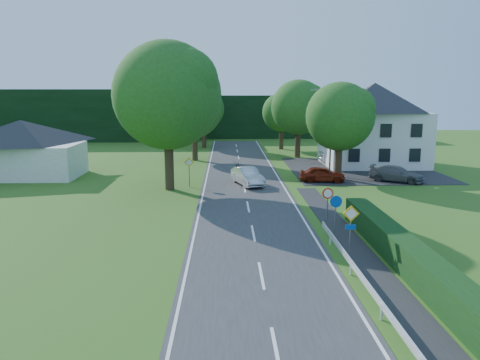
{
  "coord_description": "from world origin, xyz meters",
  "views": [
    {
      "loc": [
        -1.49,
        -12.82,
        7.8
      ],
      "look_at": [
        -0.58,
        17.22,
        2.04
      ],
      "focal_mm": 35.0,
      "sensor_mm": 36.0,
      "label": 1
    }
  ],
  "objects_px": {
    "parked_car_red": "(322,174)",
    "parked_car_silver_b": "(382,161)",
    "moving_car": "(247,176)",
    "motorcycle": "(238,166)",
    "parked_car_silver_a": "(344,156)",
    "parasol": "(345,157)",
    "parked_car_grey": "(396,174)",
    "streetlight": "(330,127)"
  },
  "relations": [
    {
      "from": "parked_car_red",
      "to": "parked_car_grey",
      "type": "height_order",
      "value": "parked_car_grey"
    },
    {
      "from": "parked_car_grey",
      "to": "parasol",
      "type": "distance_m",
      "value": 8.74
    },
    {
      "from": "parasol",
      "to": "parked_car_silver_b",
      "type": "bearing_deg",
      "value": -15.53
    },
    {
      "from": "streetlight",
      "to": "parked_car_silver_b",
      "type": "height_order",
      "value": "streetlight"
    },
    {
      "from": "parked_car_silver_a",
      "to": "parked_car_grey",
      "type": "xyz_separation_m",
      "value": [
        2.07,
        -10.03,
        -0.19
      ]
    },
    {
      "from": "streetlight",
      "to": "moving_car",
      "type": "xyz_separation_m",
      "value": [
        -7.76,
        -4.54,
        -3.69
      ]
    },
    {
      "from": "parked_car_red",
      "to": "parasol",
      "type": "relative_size",
      "value": 1.74
    },
    {
      "from": "parked_car_silver_a",
      "to": "moving_car",
      "type": "bearing_deg",
      "value": 138.87
    },
    {
      "from": "motorcycle",
      "to": "parked_car_silver_a",
      "type": "distance_m",
      "value": 12.33
    },
    {
      "from": "moving_car",
      "to": "parasol",
      "type": "distance_m",
      "value": 14.26
    },
    {
      "from": "parked_car_red",
      "to": "parked_car_silver_b",
      "type": "xyz_separation_m",
      "value": [
        7.66,
        7.33,
        0.04
      ]
    },
    {
      "from": "motorcycle",
      "to": "parked_car_silver_a",
      "type": "bearing_deg",
      "value": 39.58
    },
    {
      "from": "motorcycle",
      "to": "streetlight",
      "type": "bearing_deg",
      "value": 3.77
    },
    {
      "from": "parked_car_silver_b",
      "to": "parasol",
      "type": "distance_m",
      "value": 3.75
    },
    {
      "from": "moving_car",
      "to": "motorcycle",
      "type": "xyz_separation_m",
      "value": [
        -0.59,
        6.75,
        -0.23
      ]
    },
    {
      "from": "parked_car_silver_a",
      "to": "parked_car_grey",
      "type": "bearing_deg",
      "value": -165.13
    },
    {
      "from": "parked_car_silver_a",
      "to": "parked_car_silver_b",
      "type": "bearing_deg",
      "value": -125.53
    },
    {
      "from": "parked_car_grey",
      "to": "parasol",
      "type": "relative_size",
      "value": 2.06
    },
    {
      "from": "moving_car",
      "to": "parked_car_grey",
      "type": "xyz_separation_m",
      "value": [
        12.98,
        1.14,
        -0.07
      ]
    },
    {
      "from": "moving_car",
      "to": "parked_car_silver_a",
      "type": "xyz_separation_m",
      "value": [
        10.91,
        11.17,
        0.12
      ]
    },
    {
      "from": "parked_car_grey",
      "to": "parked_car_silver_b",
      "type": "distance_m",
      "value": 7.5
    },
    {
      "from": "streetlight",
      "to": "parked_car_silver_a",
      "type": "relative_size",
      "value": 1.54
    },
    {
      "from": "parked_car_red",
      "to": "parked_car_silver_b",
      "type": "bearing_deg",
      "value": -38.5
    },
    {
      "from": "moving_car",
      "to": "parked_car_red",
      "type": "distance_m",
      "value": 6.64
    },
    {
      "from": "moving_car",
      "to": "motorcycle",
      "type": "relative_size",
      "value": 2.3
    },
    {
      "from": "moving_car",
      "to": "parked_car_grey",
      "type": "bearing_deg",
      "value": -12.38
    },
    {
      "from": "motorcycle",
      "to": "parasol",
      "type": "relative_size",
      "value": 0.87
    },
    {
      "from": "motorcycle",
      "to": "parked_car_silver_b",
      "type": "relative_size",
      "value": 0.38
    },
    {
      "from": "parked_car_red",
      "to": "parked_car_silver_a",
      "type": "relative_size",
      "value": 0.75
    },
    {
      "from": "streetlight",
      "to": "moving_car",
      "type": "distance_m",
      "value": 9.72
    },
    {
      "from": "parked_car_silver_a",
      "to": "parasol",
      "type": "height_order",
      "value": "parasol"
    },
    {
      "from": "parked_car_silver_a",
      "to": "parked_car_silver_b",
      "type": "height_order",
      "value": "parked_car_silver_a"
    },
    {
      "from": "parked_car_silver_b",
      "to": "parasol",
      "type": "xyz_separation_m",
      "value": [
        -3.6,
        1.0,
        0.3
      ]
    },
    {
      "from": "motorcycle",
      "to": "parasol",
      "type": "bearing_deg",
      "value": 32.58
    },
    {
      "from": "streetlight",
      "to": "parked_car_silver_b",
      "type": "xyz_separation_m",
      "value": [
        6.43,
        4.0,
        -3.72
      ]
    },
    {
      "from": "parked_car_red",
      "to": "parked_car_silver_a",
      "type": "bearing_deg",
      "value": -16.0
    },
    {
      "from": "streetlight",
      "to": "parked_car_silver_b",
      "type": "relative_size",
      "value": 1.58
    },
    {
      "from": "parasol",
      "to": "parked_car_red",
      "type": "bearing_deg",
      "value": -116.0
    },
    {
      "from": "moving_car",
      "to": "parked_car_silver_b",
      "type": "distance_m",
      "value": 16.56
    },
    {
      "from": "streetlight",
      "to": "parked_car_red",
      "type": "distance_m",
      "value": 5.18
    },
    {
      "from": "streetlight",
      "to": "motorcycle",
      "type": "relative_size",
      "value": 4.12
    },
    {
      "from": "motorcycle",
      "to": "parked_car_silver_b",
      "type": "bearing_deg",
      "value": 25.47
    }
  ]
}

